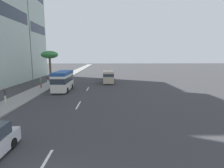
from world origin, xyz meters
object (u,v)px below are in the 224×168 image
at_px(van_lead, 108,76).
at_px(pedestrian_by_tree, 41,82).
at_px(pedestrian_near_lamp, 48,79).
at_px(palm_tree, 50,55).
at_px(minibus_third, 63,80).
at_px(car_second, 107,75).
at_px(pedestrian_mid_block, 5,94).

xyz_separation_m(van_lead, pedestrian_by_tree, (-5.73, 11.56, -0.38)).
bearing_deg(pedestrian_near_lamp, palm_tree, -34.94).
xyz_separation_m(minibus_third, palm_tree, (9.62, 4.93, 3.94)).
bearing_deg(car_second, pedestrian_near_lamp, 124.68).
bearing_deg(van_lead, pedestrian_near_lamp, 93.83).
bearing_deg(van_lead, minibus_third, 137.68).
bearing_deg(palm_tree, car_second, -64.56).
relative_size(minibus_third, pedestrian_mid_block, 3.48).
height_order(car_second, minibus_third, minibus_third).
bearing_deg(palm_tree, pedestrian_mid_block, -179.27).
xyz_separation_m(pedestrian_mid_block, pedestrian_by_tree, (10.00, -0.40, -0.12)).
relative_size(pedestrian_near_lamp, pedestrian_mid_block, 0.86).
relative_size(van_lead, car_second, 1.25).
distance_m(minibus_third, palm_tree, 11.51).
relative_size(pedestrian_near_lamp, pedestrian_by_tree, 0.96).
distance_m(minibus_third, pedestrian_mid_block, 9.11).
bearing_deg(palm_tree, van_lead, -97.77).
bearing_deg(van_lead, pedestrian_by_tree, 116.38).
xyz_separation_m(pedestrian_near_lamp, pedestrian_by_tree, (-4.93, -0.46, 0.04)).
bearing_deg(car_second, minibus_third, 155.39).
distance_m(pedestrian_near_lamp, pedestrian_by_tree, 4.95).
relative_size(minibus_third, pedestrian_near_lamp, 4.03).
distance_m(car_second, minibus_third, 16.85).
distance_m(pedestrian_mid_block, pedestrian_by_tree, 10.01).
xyz_separation_m(pedestrian_by_tree, palm_tree, (7.39, 0.63, 4.58)).
xyz_separation_m(van_lead, pedestrian_near_lamp, (-0.80, 12.01, -0.42)).
bearing_deg(pedestrian_near_lamp, pedestrian_by_tree, 146.43).
relative_size(van_lead, pedestrian_by_tree, 3.20).
relative_size(minibus_third, palm_tree, 0.98).
distance_m(pedestrian_by_tree, palm_tree, 8.72).
distance_m(pedestrian_near_lamp, palm_tree, 5.24).
height_order(van_lead, pedestrian_near_lamp, van_lead).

